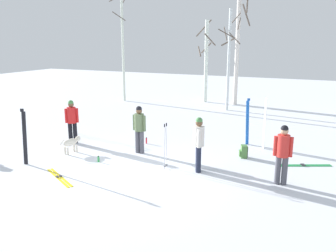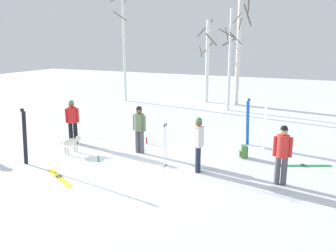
# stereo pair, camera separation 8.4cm
# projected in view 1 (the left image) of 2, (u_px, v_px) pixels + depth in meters

# --- Properties ---
(ground_plane) EXTENTS (60.00, 60.00, 0.00)m
(ground_plane) POSITION_uv_depth(u_px,v_px,m) (115.00, 174.00, 10.61)
(ground_plane) COLOR white
(person_0) EXTENTS (0.44, 0.35, 1.72)m
(person_0) POSITION_uv_depth(u_px,v_px,m) (72.00, 119.00, 13.56)
(person_0) COLOR black
(person_0) RESTS_ON ground_plane
(person_1) EXTENTS (0.52, 0.34, 1.72)m
(person_1) POSITION_uv_depth(u_px,v_px,m) (283.00, 151.00, 9.65)
(person_1) COLOR #4C4C56
(person_1) RESTS_ON ground_plane
(person_2) EXTENTS (0.52, 0.34, 1.72)m
(person_2) POSITION_uv_depth(u_px,v_px,m) (139.00, 126.00, 12.37)
(person_2) COLOR #4C4C56
(person_2) RESTS_ON ground_plane
(person_3) EXTENTS (0.34, 0.49, 1.72)m
(person_3) POSITION_uv_depth(u_px,v_px,m) (199.00, 141.00, 10.61)
(person_3) COLOR #1E2338
(person_3) RESTS_ON ground_plane
(dog) EXTENTS (0.35, 0.88, 0.57)m
(dog) POSITION_uv_depth(u_px,v_px,m) (71.00, 143.00, 12.50)
(dog) COLOR beige
(dog) RESTS_ON ground_plane
(ski_pair_planted_0) EXTENTS (0.16, 0.15, 1.82)m
(ski_pair_planted_0) POSITION_uv_depth(u_px,v_px,m) (247.00, 122.00, 13.40)
(ski_pair_planted_0) COLOR blue
(ski_pair_planted_0) RESTS_ON ground_plane
(ski_pair_planted_1) EXTENTS (0.09, 0.12, 1.92)m
(ski_pair_planted_1) POSITION_uv_depth(u_px,v_px,m) (265.00, 124.00, 12.89)
(ski_pair_planted_1) COLOR white
(ski_pair_planted_1) RESTS_ON ground_plane
(ski_pair_planted_2) EXTENTS (0.21, 0.09, 1.86)m
(ski_pair_planted_2) POSITION_uv_depth(u_px,v_px,m) (25.00, 137.00, 11.23)
(ski_pair_planted_2) COLOR black
(ski_pair_planted_2) RESTS_ON ground_plane
(ski_pair_lying_0) EXTENTS (1.65, 0.88, 0.05)m
(ski_pair_lying_0) POSITION_uv_depth(u_px,v_px,m) (304.00, 165.00, 11.32)
(ski_pair_lying_0) COLOR green
(ski_pair_lying_0) RESTS_ON ground_plane
(ski_pair_lying_1) EXTENTS (1.59, 0.99, 0.05)m
(ski_pair_lying_1) POSITION_uv_depth(u_px,v_px,m) (59.00, 177.00, 10.33)
(ski_pair_lying_1) COLOR yellow
(ski_pair_lying_1) RESTS_ON ground_plane
(ski_poles_0) EXTENTS (0.07, 0.24, 1.46)m
(ski_poles_0) POSITION_uv_depth(u_px,v_px,m) (166.00, 145.00, 10.93)
(ski_poles_0) COLOR #B2B2BC
(ski_poles_0) RESTS_ON ground_plane
(ski_poles_1) EXTENTS (0.07, 0.27, 1.43)m
(ski_poles_1) POSITION_uv_depth(u_px,v_px,m) (72.00, 117.00, 14.95)
(ski_poles_1) COLOR #B2B2BC
(ski_poles_1) RESTS_ON ground_plane
(backpack_1) EXTENTS (0.33, 0.31, 0.44)m
(backpack_1) POSITION_uv_depth(u_px,v_px,m) (244.00, 152.00, 12.06)
(backpack_1) COLOR #4C7F3F
(backpack_1) RESTS_ON ground_plane
(water_bottle_0) EXTENTS (0.06, 0.06, 0.25)m
(water_bottle_0) POSITION_uv_depth(u_px,v_px,m) (146.00, 141.00, 13.70)
(water_bottle_0) COLOR red
(water_bottle_0) RESTS_ON ground_plane
(water_bottle_1) EXTENTS (0.07, 0.07, 0.21)m
(water_bottle_1) POSITION_uv_depth(u_px,v_px,m) (98.00, 159.00, 11.64)
(water_bottle_1) COLOR green
(water_bottle_1) RESTS_ON ground_plane
(birch_tree_0) EXTENTS (1.33, 1.34, 7.86)m
(birch_tree_0) POSITION_uv_depth(u_px,v_px,m) (123.00, 38.00, 22.37)
(birch_tree_0) COLOR silver
(birch_tree_0) RESTS_ON ground_plane
(birch_tree_1) EXTENTS (1.37, 1.41, 5.23)m
(birch_tree_1) POSITION_uv_depth(u_px,v_px,m) (206.00, 60.00, 22.28)
(birch_tree_1) COLOR silver
(birch_tree_1) RESTS_ON ground_plane
(birch_tree_2) EXTENTS (1.65, 1.64, 6.52)m
(birch_tree_2) POSITION_uv_depth(u_px,v_px,m) (237.00, 50.00, 21.26)
(birch_tree_2) COLOR silver
(birch_tree_2) RESTS_ON ground_plane
(birch_tree_3) EXTENTS (1.21, 1.25, 5.63)m
(birch_tree_3) POSITION_uv_depth(u_px,v_px,m) (229.00, 58.00, 19.55)
(birch_tree_3) COLOR silver
(birch_tree_3) RESTS_ON ground_plane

